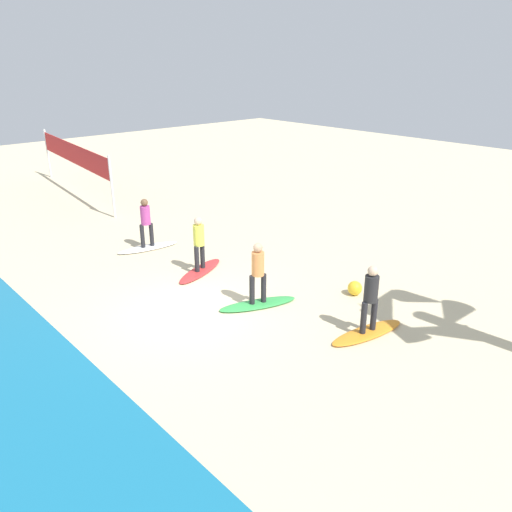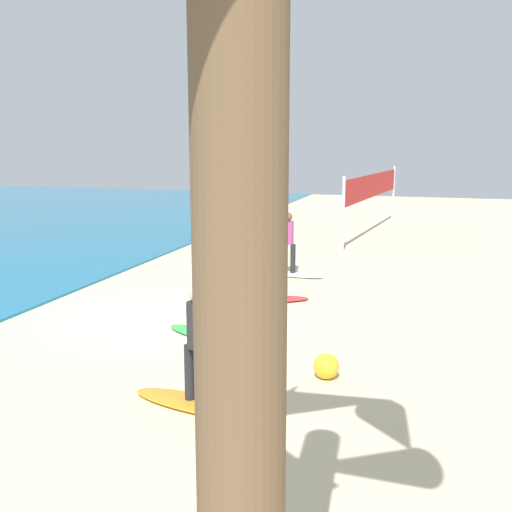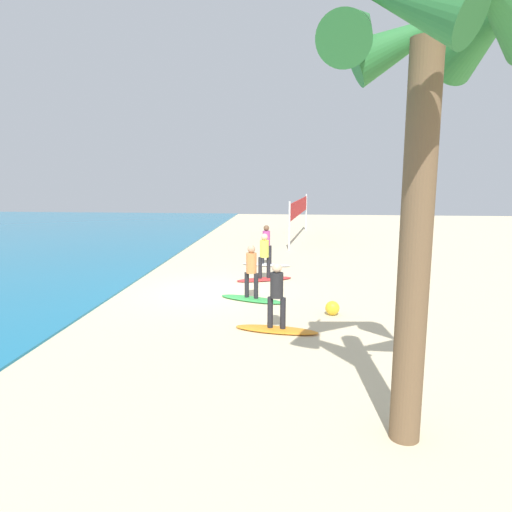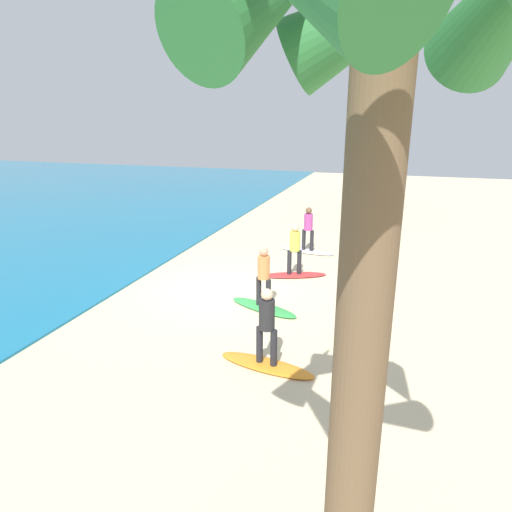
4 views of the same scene
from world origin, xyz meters
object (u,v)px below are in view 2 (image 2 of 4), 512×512
(surfboard_green, at_px, (212,336))
(volleyball_net, at_px, (373,188))
(surfboard_orange, at_px, (200,404))
(surfboard_red, at_px, (263,299))
(surfer_green, at_px, (211,284))
(surfer_orange, at_px, (199,335))
(beach_ball, at_px, (326,366))
(surfer_red, at_px, (263,257))
(surfboard_white, at_px, (287,274))
(surfer_white, at_px, (288,238))

(surfboard_green, bearing_deg, volleyball_net, -74.84)
(surfboard_orange, height_order, surfboard_red, same)
(surfer_green, relative_size, surfboard_red, 0.78)
(surfboard_green, xyz_separation_m, volleyball_net, (14.02, -1.45, 1.74))
(surfer_orange, height_order, volleyball_net, volleyball_net)
(volleyball_net, relative_size, beach_ball, 22.91)
(surfboard_orange, relative_size, surfer_red, 1.28)
(surfboard_red, bearing_deg, volleyball_net, -118.32)
(surfer_red, xyz_separation_m, beach_ball, (-4.07, -2.19, -0.84))
(surfer_red, distance_m, beach_ball, 4.70)
(surfer_orange, bearing_deg, surfer_red, 7.26)
(surfer_red, bearing_deg, surfer_orange, -172.74)
(surfboard_green, height_order, surfboard_white, same)
(surfboard_orange, relative_size, surfboard_green, 1.00)
(surfboard_orange, height_order, surfboard_green, same)
(surfboard_red, relative_size, surfer_red, 1.28)
(surfboard_green, distance_m, surfer_white, 5.65)
(surfboard_green, relative_size, surfboard_white, 1.00)
(volleyball_net, bearing_deg, surfboard_orange, 178.16)
(surfer_green, bearing_deg, surfboard_white, -0.76)
(surfboard_red, distance_m, surfer_red, 0.99)
(surfboard_green, xyz_separation_m, surfboard_red, (2.78, -0.20, 0.00))
(surfboard_green, height_order, surfer_red, surfer_red)
(surfer_orange, distance_m, beach_ball, 2.27)
(surfer_orange, xyz_separation_m, surfer_red, (5.58, 0.71, 0.00))
(surfer_green, distance_m, surfer_white, 5.56)
(surfer_white, bearing_deg, surfer_orange, -174.31)
(surfer_orange, bearing_deg, surfboard_green, 17.94)
(surfboard_red, bearing_deg, surfboard_green, 63.98)
(surfboard_orange, relative_size, beach_ball, 5.32)
(surfboard_red, bearing_deg, surfer_white, -109.46)
(surfer_red, relative_size, surfer_white, 1.00)
(surfer_green, bearing_deg, surfer_white, -0.76)
(surfer_red, distance_m, surfboard_white, 2.96)
(surfboard_orange, xyz_separation_m, surfboard_red, (5.58, 0.71, 0.00))
(surfboard_orange, xyz_separation_m, surfer_red, (5.58, 0.71, 0.99))
(surfer_green, bearing_deg, surfboard_orange, -162.06)
(surfboard_white, relative_size, volleyball_net, 0.23)
(surfer_green, height_order, volleyball_net, volleyball_net)
(surfer_orange, xyz_separation_m, surfboard_green, (2.80, 0.91, -0.99))
(surfer_orange, relative_size, surfer_red, 1.00)
(surfer_orange, xyz_separation_m, beach_ball, (1.51, -1.48, -0.84))
(surfboard_orange, distance_m, surfer_white, 8.46)
(surfer_red, relative_size, volleyball_net, 0.18)
(surfer_orange, bearing_deg, surfboard_white, 5.69)
(volleyball_net, bearing_deg, surfer_white, 170.79)
(surfboard_red, xyz_separation_m, surfboard_white, (2.78, 0.12, 0.00))
(surfer_green, relative_size, surfer_red, 1.00)
(surfboard_red, height_order, volleyball_net, volleyball_net)
(surfboard_orange, xyz_separation_m, surfboard_green, (2.80, 0.91, 0.00))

